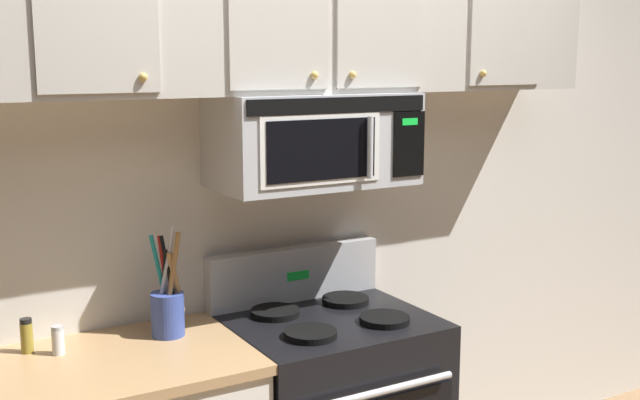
{
  "coord_description": "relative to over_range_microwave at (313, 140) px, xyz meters",
  "views": [
    {
      "loc": [
        -1.47,
        -2.06,
        1.87
      ],
      "look_at": [
        0.0,
        0.49,
        1.35
      ],
      "focal_mm": 44.27,
      "sensor_mm": 36.0,
      "label": 1
    }
  ],
  "objects": [
    {
      "name": "back_wall",
      "position": [
        0.0,
        0.25,
        -0.23
      ],
      "size": [
        5.2,
        0.1,
        2.7
      ],
      "primitive_type": "cube",
      "color": "silver",
      "rests_on": "ground_plane"
    },
    {
      "name": "over_range_microwave",
      "position": [
        0.0,
        0.0,
        0.0
      ],
      "size": [
        0.76,
        0.43,
        0.35
      ],
      "color": "#B7BABF"
    },
    {
      "name": "upper_cabinets",
      "position": [
        0.0,
        0.03,
        0.45
      ],
      "size": [
        2.5,
        0.36,
        0.55
      ],
      "color": "#BCB7AD"
    },
    {
      "name": "utensil_crock_blue",
      "position": [
        -0.59,
        0.01,
        -0.57
      ],
      "size": [
        0.12,
        0.12,
        0.4
      ],
      "color": "#384C9E",
      "rests_on": "counter_segment"
    },
    {
      "name": "salt_shaker",
      "position": [
        -0.97,
        0.02,
        -0.63
      ],
      "size": [
        0.04,
        0.04,
        0.1
      ],
      "color": "white",
      "rests_on": "counter_segment"
    },
    {
      "name": "spice_jar",
      "position": [
        -1.06,
        0.09,
        -0.62
      ],
      "size": [
        0.04,
        0.04,
        0.12
      ],
      "color": "olive",
      "rests_on": "counter_segment"
    }
  ]
}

